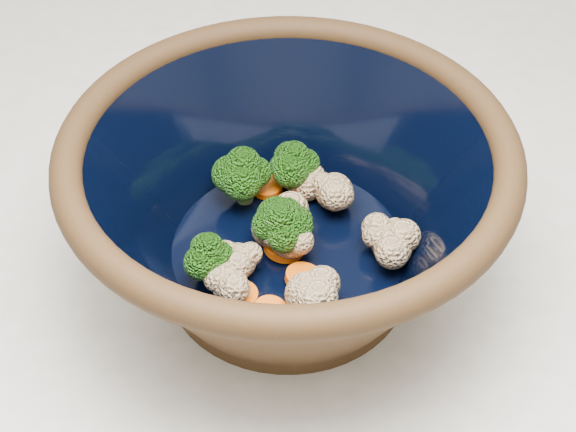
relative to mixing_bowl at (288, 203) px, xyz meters
name	(u,v)px	position (x,y,z in m)	size (l,w,h in m)	color
mixing_bowl	(288,203)	(0.00, 0.00, 0.00)	(0.38, 0.38, 0.14)	black
vegetable_pile	(283,215)	(0.00, 0.01, -0.02)	(0.17, 0.17, 0.05)	#608442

